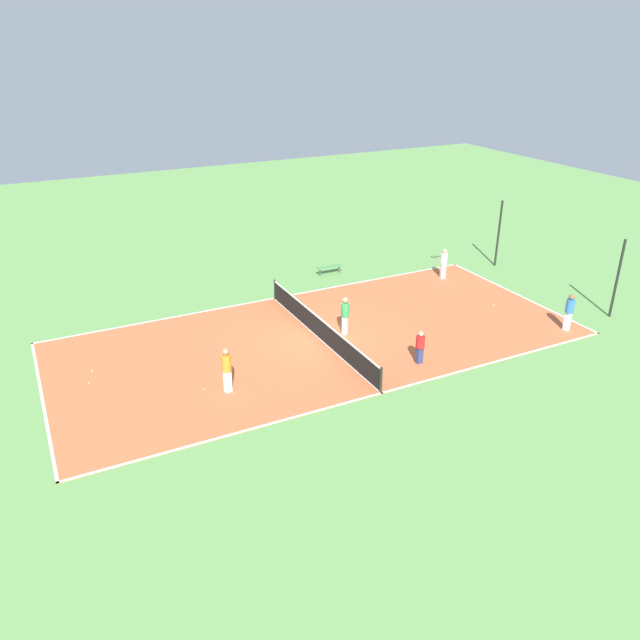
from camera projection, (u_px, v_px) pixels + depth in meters
ground_plane at (320, 339)px, 27.15m from camera, size 80.00×80.00×0.00m
court_surface at (320, 339)px, 27.14m from camera, size 10.28×22.61×0.02m
tennis_net at (320, 328)px, 26.92m from camera, size 10.08×0.10×1.02m
bench at (330, 268)px, 34.30m from camera, size 0.36×1.49×0.45m
player_center_orange at (227, 367)px, 22.67m from camera, size 0.43×0.43×1.79m
player_far_green at (345, 313)px, 27.12m from camera, size 0.51×0.51×1.74m
player_coach_red at (420, 345)px, 24.80m from camera, size 0.38×0.38×1.39m
player_near_blue at (569, 310)px, 27.50m from camera, size 0.45×0.45×1.72m
player_far_white at (444, 261)px, 33.47m from camera, size 0.51×0.98×1.65m
tennis_ball_right_alley at (493, 305)px, 30.37m from camera, size 0.07×0.07×0.07m
tennis_ball_near_net at (89, 383)px, 23.56m from camera, size 0.07×0.07×0.07m
tennis_ball_left_sideline at (205, 389)px, 23.16m from camera, size 0.07×0.07×0.07m
tennis_ball_far_baseline at (93, 371)px, 24.42m from camera, size 0.07×0.07×0.07m
fence_post_back_left at (499, 234)px, 35.01m from camera, size 0.12×0.12×3.76m
fence_post_back_right at (617, 279)px, 28.53m from camera, size 0.12×0.12×3.76m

